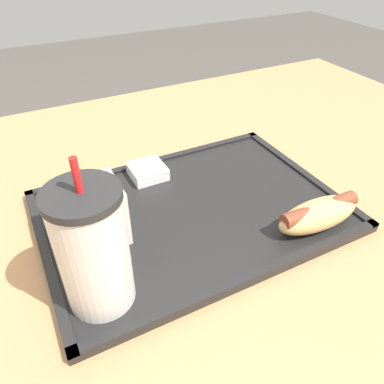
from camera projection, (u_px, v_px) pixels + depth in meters
dining_table at (173, 368)px, 0.74m from camera, size 1.43×0.96×0.75m
food_tray at (192, 211)px, 0.54m from camera, size 0.42×0.30×0.01m
soda_cup at (93, 249)px, 0.37m from camera, size 0.07×0.07×0.18m
hot_dog_far at (319, 214)px, 0.49m from camera, size 0.13×0.05×0.04m
fries_carton at (90, 214)px, 0.46m from camera, size 0.08×0.07×0.10m
sauce_cup_mayo at (147, 171)px, 0.59m from camera, size 0.05×0.05×0.02m
sauce_cup_ketchup at (98, 187)px, 0.56m from camera, size 0.05×0.05×0.02m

